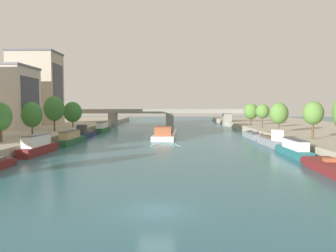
% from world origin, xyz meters
% --- Properties ---
extents(ground_plane, '(400.00, 400.00, 0.00)m').
position_xyz_m(ground_plane, '(0.00, 0.00, 0.00)').
color(ground_plane, '#2D6070').
extents(quay_left, '(36.00, 170.00, 1.62)m').
position_xyz_m(quay_left, '(-38.41, 55.00, 0.81)').
color(quay_left, '#A89E89').
rests_on(quay_left, ground).
extents(quay_right, '(36.00, 170.00, 1.62)m').
position_xyz_m(quay_right, '(38.41, 55.00, 0.81)').
color(quay_right, '#A89E89').
rests_on(quay_right, ground).
extents(barge_midriver, '(5.40, 23.67, 2.77)m').
position_xyz_m(barge_midriver, '(-0.67, 53.02, 0.83)').
color(barge_midriver, silver).
rests_on(barge_midriver, ground).
extents(wake_behind_barge, '(5.60, 5.98, 0.03)m').
position_xyz_m(wake_behind_barge, '(-0.11, 38.44, 0.01)').
color(wake_behind_barge, '#A0CCD6').
rests_on(wake_behind_barge, ground).
extents(moored_boat_left_downstream, '(2.28, 11.11, 2.94)m').
position_xyz_m(moored_boat_left_downstream, '(-18.79, 26.03, 1.22)').
color(moored_boat_left_downstream, maroon).
rests_on(moored_boat_left_downstream, ground).
extents(moored_boat_left_second, '(2.33, 11.72, 2.56)m').
position_xyz_m(moored_boat_left_second, '(-17.88, 38.71, 1.07)').
color(moored_boat_left_second, '#235633').
rests_on(moored_boat_left_second, ground).
extents(moored_boat_left_far, '(2.61, 13.53, 3.03)m').
position_xyz_m(moored_boat_left_far, '(-18.74, 52.67, 0.88)').
color(moored_boat_left_far, '#1E284C').
rests_on(moored_boat_left_far, ground).
extents(moored_boat_left_near, '(2.25, 11.20, 2.81)m').
position_xyz_m(moored_boat_left_near, '(-17.86, 66.21, 1.17)').
color(moored_boat_left_near, '#235633').
rests_on(moored_boat_left_near, ground).
extents(moored_boat_right_upstream, '(1.97, 10.80, 2.44)m').
position_xyz_m(moored_boat_right_upstream, '(18.40, 24.96, 1.02)').
color(moored_boat_right_upstream, '#23666B').
rests_on(moored_boat_right_upstream, ground).
extents(moored_boat_right_downstream, '(2.14, 11.73, 3.10)m').
position_xyz_m(moored_boat_right_downstream, '(18.60, 36.74, 0.95)').
color(moored_boat_right_downstream, gray).
rests_on(moored_boat_right_downstream, ground).
extents(moored_boat_right_end, '(2.21, 11.51, 2.25)m').
position_xyz_m(moored_boat_right_end, '(18.70, 50.86, 0.61)').
color(moored_boat_right_end, gray).
rests_on(moored_boat_right_end, ground).
extents(tree_left_by_lamp, '(3.42, 3.42, 6.04)m').
position_xyz_m(tree_left_by_lamp, '(-25.28, 27.92, 5.48)').
color(tree_left_by_lamp, brown).
rests_on(tree_left_by_lamp, quay_left).
extents(tree_left_distant, '(3.73, 3.73, 6.24)m').
position_xyz_m(tree_left_distant, '(-24.95, 38.38, 5.50)').
color(tree_left_distant, brown).
rests_on(tree_left_distant, quay_left).
extents(tree_left_midway, '(4.40, 4.40, 7.66)m').
position_xyz_m(tree_left_midway, '(-25.05, 50.14, 6.53)').
color(tree_left_midway, brown).
rests_on(tree_left_midway, quay_left).
extents(tree_left_past_mid, '(4.72, 4.72, 6.58)m').
position_xyz_m(tree_left_past_mid, '(-24.97, 63.23, 5.53)').
color(tree_left_past_mid, brown).
rests_on(tree_left_past_mid, quay_left).
extents(tree_right_midway, '(3.34, 3.34, 6.28)m').
position_xyz_m(tree_right_midway, '(24.43, 33.02, 5.92)').
color(tree_right_midway, brown).
rests_on(tree_right_midway, quay_right).
extents(tree_right_second, '(3.85, 3.85, 6.22)m').
position_xyz_m(tree_right_second, '(23.39, 47.47, 5.58)').
color(tree_right_second, brown).
rests_on(tree_right_second, quay_right).
extents(tree_right_distant, '(3.33, 3.33, 5.95)m').
position_xyz_m(tree_right_distant, '(23.50, 60.47, 5.77)').
color(tree_right_distant, brown).
rests_on(tree_right_distant, quay_right).
extents(tree_right_third, '(4.10, 4.10, 6.25)m').
position_xyz_m(tree_right_third, '(23.85, 74.19, 5.53)').
color(tree_right_third, brown).
rests_on(tree_right_third, quay_right).
extents(building_left_far_end, '(13.52, 13.01, 15.01)m').
position_xyz_m(building_left_far_end, '(-39.27, 55.95, 9.13)').
color(building_left_far_end, '#BCB2A8').
rests_on(building_left_far_end, quay_left).
extents(building_left_middle, '(13.56, 10.83, 21.30)m').
position_xyz_m(building_left_middle, '(-39.27, 74.88, 12.28)').
color(building_left_middle, '#B2A38E').
rests_on(building_left_middle, quay_left).
extents(bridge_far, '(64.81, 4.40, 5.99)m').
position_xyz_m(bridge_far, '(0.00, 95.42, 3.85)').
color(bridge_far, gray).
rests_on(bridge_far, ground).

